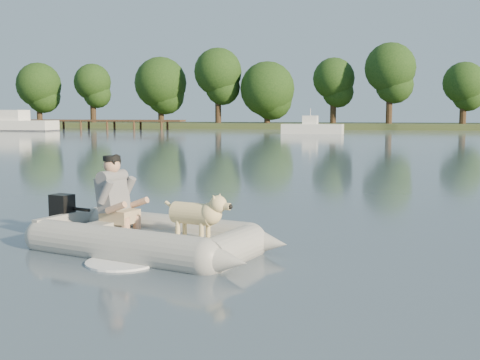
% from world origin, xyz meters
% --- Properties ---
extents(water, '(160.00, 160.00, 0.00)m').
position_xyz_m(water, '(0.00, 0.00, 0.00)').
color(water, slate).
rests_on(water, ground).
extents(shore_bank, '(160.00, 12.00, 0.70)m').
position_xyz_m(shore_bank, '(0.00, 62.00, 0.25)').
color(shore_bank, '#47512D').
rests_on(shore_bank, water).
extents(dock, '(18.00, 2.00, 1.04)m').
position_xyz_m(dock, '(-26.00, 52.00, 0.52)').
color(dock, '#4C331E').
rests_on(dock, water).
extents(treeline, '(71.02, 7.35, 9.27)m').
position_xyz_m(treeline, '(-3.71, 61.11, 5.48)').
color(treeline, '#332316').
rests_on(treeline, shore_bank).
extents(dinghy, '(5.22, 4.45, 1.29)m').
position_xyz_m(dinghy, '(-0.20, 0.00, 0.54)').
color(dinghy, '#969692').
rests_on(dinghy, water).
extents(man, '(0.80, 0.73, 1.00)m').
position_xyz_m(man, '(-0.81, 0.22, 0.72)').
color(man, slate).
rests_on(man, dinghy).
extents(dog, '(0.91, 0.53, 0.58)m').
position_xyz_m(dog, '(0.39, -0.11, 0.48)').
color(dog, tan).
rests_on(dog, dinghy).
extents(outboard_motor, '(0.44, 0.36, 0.73)m').
position_xyz_m(outboard_motor, '(-1.68, 0.42, 0.29)').
color(outboard_motor, black).
rests_on(outboard_motor, dinghy).
extents(cabin_cruiser, '(7.84, 2.91, 2.41)m').
position_xyz_m(cabin_cruiser, '(-31.81, 45.63, 1.02)').
color(cabin_cruiser, white).
rests_on(cabin_cruiser, water).
extents(motorboat, '(5.39, 2.29, 2.24)m').
position_xyz_m(motorboat, '(-2.84, 44.15, 1.02)').
color(motorboat, white).
rests_on(motorboat, water).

